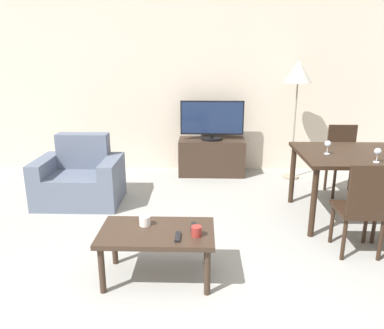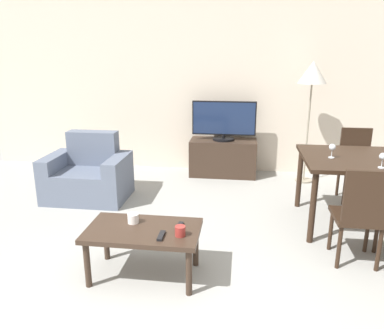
{
  "view_description": "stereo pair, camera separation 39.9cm",
  "coord_description": "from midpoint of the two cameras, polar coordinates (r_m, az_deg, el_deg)",
  "views": [
    {
      "loc": [
        0.18,
        -1.86,
        1.79
      ],
      "look_at": [
        0.07,
        1.97,
        0.65
      ],
      "focal_mm": 35.0,
      "sensor_mm": 36.0,
      "label": 1
    },
    {
      "loc": [
        0.57,
        -1.83,
        1.79
      ],
      "look_at": [
        0.07,
        1.97,
        0.65
      ],
      "focal_mm": 35.0,
      "sensor_mm": 36.0,
      "label": 2
    }
  ],
  "objects": [
    {
      "name": "cup_colored_far",
      "position": [
        3.15,
        -10.85,
        -8.49
      ],
      "size": [
        0.09,
        0.09,
        0.08
      ],
      "color": "white",
      "rests_on": "coffee_table"
    },
    {
      "name": "armchair",
      "position": [
        4.9,
        -18.94,
        -2.22
      ],
      "size": [
        1.01,
        0.72,
        0.82
      ],
      "color": "slate",
      "rests_on": "ground_plane"
    },
    {
      "name": "floor_lamp",
      "position": [
        5.48,
        13.86,
        12.96
      ],
      "size": [
        0.38,
        0.38,
        1.7
      ],
      "color": "gray",
      "rests_on": "ground_plane"
    },
    {
      "name": "wall_back",
      "position": [
        5.84,
        -2.1,
        12.23
      ],
      "size": [
        7.06,
        0.06,
        2.7
      ],
      "color": "beige",
      "rests_on": "ground_plane"
    },
    {
      "name": "dining_table",
      "position": [
        4.33,
        20.93,
        0.51
      ],
      "size": [
        1.17,
        1.03,
        0.76
      ],
      "color": "black",
      "rests_on": "ground_plane"
    },
    {
      "name": "wine_glass_left",
      "position": [
        4.13,
        17.43,
        2.86
      ],
      "size": [
        0.07,
        0.07,
        0.15
      ],
      "color": "silver",
      "rests_on": "dining_table"
    },
    {
      "name": "tv",
      "position": [
        5.59,
        1.02,
        6.71
      ],
      "size": [
        0.94,
        0.32,
        0.58
      ],
      "color": "black",
      "rests_on": "tv_stand"
    },
    {
      "name": "tv_stand",
      "position": [
        5.71,
        0.99,
        1.15
      ],
      "size": [
        0.99,
        0.46,
        0.54
      ],
      "color": "#38281E",
      "rests_on": "ground_plane"
    },
    {
      "name": "wine_glass_center",
      "position": [
        3.97,
        23.93,
        1.66
      ],
      "size": [
        0.07,
        0.07,
        0.15
      ],
      "color": "silver",
      "rests_on": "dining_table"
    },
    {
      "name": "dining_chair_far",
      "position": [
        5.19,
        19.98,
        1.09
      ],
      "size": [
        0.4,
        0.4,
        0.9
      ],
      "color": "black",
      "rests_on": "ground_plane"
    },
    {
      "name": "remote_secondary",
      "position": [
        2.93,
        -6.17,
        -10.99
      ],
      "size": [
        0.04,
        0.15,
        0.02
      ],
      "color": "black",
      "rests_on": "coffee_table"
    },
    {
      "name": "coffee_table",
      "position": [
        3.09,
        -9.12,
        -10.9
      ],
      "size": [
        0.92,
        0.53,
        0.43
      ],
      "color": "#38281E",
      "rests_on": "ground_plane"
    },
    {
      "name": "cup_white_near",
      "position": [
        2.93,
        -3.27,
        -10.2
      ],
      "size": [
        0.08,
        0.08,
        0.08
      ],
      "color": "maroon",
      "rests_on": "coffee_table"
    },
    {
      "name": "dining_chair_near",
      "position": [
        3.58,
        21.73,
        -5.89
      ],
      "size": [
        0.4,
        0.4,
        0.9
      ],
      "color": "black",
      "rests_on": "ground_plane"
    },
    {
      "name": "remote_primary",
      "position": [
        3.07,
        -3.55,
        -9.52
      ],
      "size": [
        0.04,
        0.15,
        0.02
      ],
      "color": "black",
      "rests_on": "coffee_table"
    }
  ]
}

